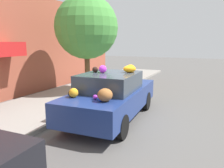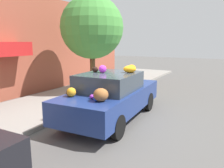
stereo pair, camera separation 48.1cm
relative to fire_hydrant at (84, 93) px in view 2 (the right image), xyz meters
The scene contains 6 objects.
ground_plane 1.81m from the fire_hydrant, 116.35° to the right, with size 60.00×60.00×0.00m, color #565451.
sidewalk_curb 1.43m from the fire_hydrant, 124.28° to the left, with size 24.00×3.20×0.12m.
building_facade 3.91m from the fire_hydrant, 104.44° to the left, with size 18.00×1.20×4.61m.
street_tree 3.28m from the fire_hydrant, 24.52° to the left, with size 2.88×2.88×4.42m.
fire_hydrant is the anchor object (origin of this frame).
art_car 1.93m from the fire_hydrant, 115.24° to the right, with size 4.43×2.07×1.74m.
Camera 2 is at (-5.88, -3.55, 2.43)m, focal length 35.00 mm.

